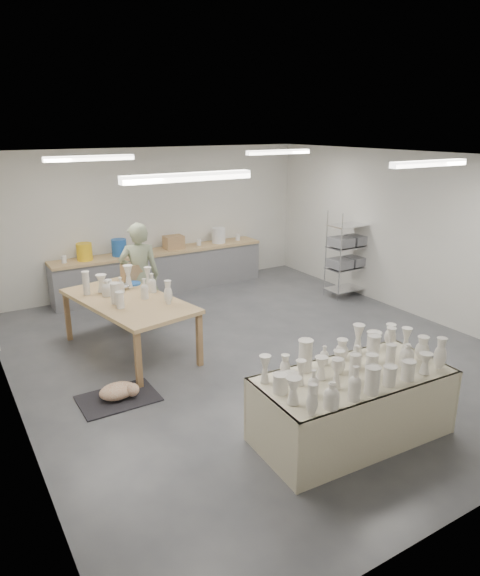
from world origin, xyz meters
TOP-DOWN VIEW (x-y plane):
  - room at (-0.11, 0.08)m, footprint 8.00×8.02m
  - back_counter at (-0.01, 3.68)m, footprint 4.60×0.60m
  - wire_shelf at (3.20, 1.40)m, footprint 0.88×0.48m
  - drying_table at (-0.31, -2.51)m, footprint 2.29×1.17m
  - work_table at (-1.62, 1.17)m, footprint 1.59×2.53m
  - rug at (-2.33, -0.30)m, footprint 1.00×0.70m
  - cat at (-2.31, -0.31)m, footprint 0.50×0.37m
  - potter at (-1.13, 1.94)m, footprint 0.79×0.65m
  - red_stool at (-1.13, 2.21)m, footprint 0.44×0.44m

SIDE VIEW (x-z plane):
  - rug at x=-2.33m, z-range 0.00..0.02m
  - cat at x=-2.31m, z-range 0.02..0.23m
  - red_stool at x=-1.13m, z-range 0.13..0.46m
  - drying_table at x=-0.31m, z-range -0.14..1.02m
  - back_counter at x=-0.01m, z-range -0.13..1.11m
  - work_table at x=-1.62m, z-range 0.25..1.51m
  - wire_shelf at x=3.20m, z-range 0.02..1.82m
  - potter at x=-1.13m, z-range 0.00..1.88m
  - room at x=-0.11m, z-range 0.56..3.56m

